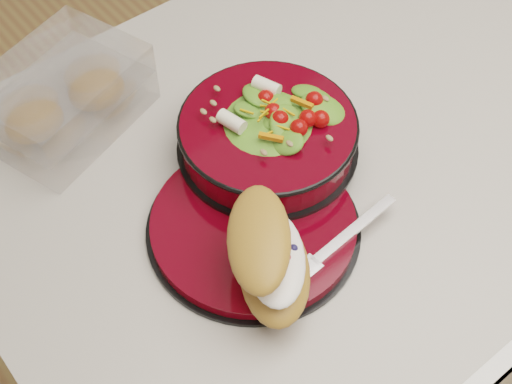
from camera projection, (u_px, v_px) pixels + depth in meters
island_counter at (359, 258)px, 1.37m from camera, size 1.24×0.74×0.90m
dinner_plate at (254, 225)px, 0.86m from camera, size 0.26×0.26×0.02m
salad_bowl at (268, 130)px, 0.89m from camera, size 0.23×0.23×0.10m
croissant at (271, 256)px, 0.77m from camera, size 0.15×0.18×0.09m
fork at (340, 241)px, 0.83m from camera, size 0.17×0.03×0.00m
pastry_box at (64, 97)px, 0.94m from camera, size 0.24×0.21×0.09m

